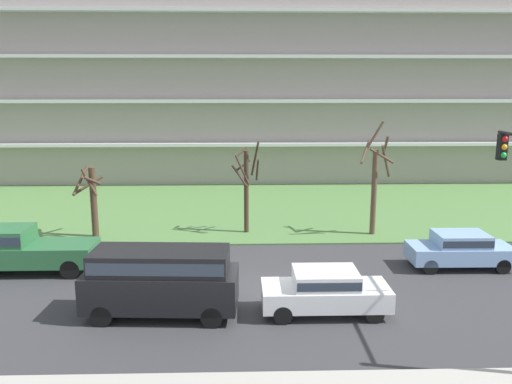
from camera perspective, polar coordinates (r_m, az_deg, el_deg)
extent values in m
plane|color=#38383A|center=(20.53, 0.76, -10.82)|extent=(160.00, 160.00, 0.00)
cube|color=#547F42|center=(33.88, -0.22, -1.73)|extent=(80.00, 16.00, 0.08)
cube|color=#9E938C|center=(47.26, -0.67, 12.13)|extent=(51.81, 12.55, 16.62)
cube|color=silver|center=(40.78, -0.49, 5.21)|extent=(49.74, 0.90, 0.24)
cube|color=silver|center=(40.55, -0.50, 9.88)|extent=(49.74, 0.90, 0.24)
cube|color=silver|center=(40.59, -0.51, 14.58)|extent=(49.74, 0.90, 0.24)
cube|color=silver|center=(40.90, -0.52, 19.23)|extent=(49.74, 0.90, 0.24)
cylinder|color=#4C3828|center=(28.25, -17.28, -1.15)|extent=(0.34, 0.34, 3.73)
cylinder|color=#4C3828|center=(28.40, -18.60, 1.21)|extent=(0.56, 1.47, 1.39)
cylinder|color=#4C3828|center=(28.77, -17.79, 0.74)|extent=(1.37, 0.94, 0.88)
cylinder|color=#4C3828|center=(27.64, -17.41, 1.18)|extent=(0.83, 0.38, 0.52)
cylinder|color=#4C3828|center=(27.72, -17.74, 0.99)|extent=(0.86, 0.31, 1.43)
cylinder|color=#423023|center=(27.72, -1.07, -0.06)|extent=(0.25, 0.25, 4.48)
cylinder|color=#423023|center=(27.54, 0.14, 2.42)|extent=(0.17, 1.26, 1.33)
cylinder|color=#423023|center=(27.63, -1.61, 4.38)|extent=(0.65, 0.62, 0.50)
cylinder|color=#423023|center=(27.17, -1.81, 1.77)|extent=(0.89, 0.84, 1.06)
cylinder|color=#423023|center=(27.80, -1.39, 2.95)|extent=(0.77, 0.43, 0.56)
cylinder|color=#423023|center=(27.58, -0.11, 3.65)|extent=(0.47, 1.07, 1.94)
cylinder|color=#423023|center=(27.15, -1.49, 2.37)|extent=(0.84, 0.54, 1.56)
cylinder|color=brown|center=(28.03, 12.74, -0.11)|extent=(0.29, 0.29, 4.59)
cylinder|color=brown|center=(27.86, 11.84, 4.31)|extent=(0.76, 1.08, 1.15)
cylinder|color=brown|center=(27.13, 13.57, 3.86)|extent=(1.36, 0.45, 0.85)
cylinder|color=brown|center=(27.73, 13.98, 5.00)|extent=(0.21, 1.09, 1.13)
cylinder|color=brown|center=(28.05, 12.73, 5.85)|extent=(1.06, 0.17, 1.69)
cylinder|color=brown|center=(27.54, 13.98, 3.28)|extent=(0.83, 1.07, 1.77)
cube|color=black|center=(18.50, -10.28, -10.31)|extent=(5.30, 2.28, 1.25)
cube|color=black|center=(18.15, -10.40, -7.37)|extent=(4.69, 2.09, 0.75)
cube|color=#2D3847|center=(18.15, -10.40, -7.37)|extent=(4.60, 2.13, 0.41)
cylinder|color=black|center=(19.28, -4.26, -11.23)|extent=(0.73, 0.26, 0.72)
cylinder|color=black|center=(17.66, -4.85, -13.46)|extent=(0.73, 0.26, 0.72)
cylinder|color=black|center=(19.96, -14.91, -10.78)|extent=(0.73, 0.26, 0.72)
cylinder|color=black|center=(18.41, -16.48, -12.84)|extent=(0.73, 0.26, 0.72)
cube|color=#8CB2E0|center=(24.54, 21.34, -6.20)|extent=(4.42, 1.85, 0.70)
cube|color=#8CB2E0|center=(24.36, 21.45, -4.80)|extent=(2.22, 1.68, 0.55)
cube|color=#2D3847|center=(24.36, 21.45, -4.80)|extent=(2.17, 1.72, 0.30)
cylinder|color=black|center=(23.40, 18.48, -7.75)|extent=(0.64, 0.23, 0.64)
cylinder|color=black|center=(24.82, 17.28, -6.57)|extent=(0.64, 0.23, 0.64)
cylinder|color=black|center=(24.59, 25.32, -7.35)|extent=(0.64, 0.23, 0.64)
cylinder|color=black|center=(25.94, 23.80, -6.26)|extent=(0.64, 0.23, 0.64)
cube|color=#2D6B3D|center=(24.29, -23.32, -6.15)|extent=(5.41, 2.01, 0.85)
cube|color=#2D6B3D|center=(24.42, -25.43, -4.34)|extent=(1.80, 1.84, 0.70)
cube|color=#2D3847|center=(24.42, -25.43, -4.34)|extent=(1.77, 1.88, 0.38)
cylinder|color=black|center=(22.99, -19.61, -7.97)|extent=(0.80, 0.22, 0.80)
cylinder|color=black|center=(24.60, -18.36, -6.61)|extent=(0.80, 0.22, 0.80)
cube|color=white|center=(18.64, 7.56, -11.09)|extent=(4.40, 1.81, 0.70)
cube|color=white|center=(18.41, 7.61, -9.30)|extent=(2.20, 1.66, 0.55)
cube|color=#2D3847|center=(18.41, 7.61, -9.30)|extent=(2.16, 1.70, 0.30)
cylinder|color=black|center=(19.78, 11.65, -10.96)|extent=(0.64, 0.22, 0.64)
cylinder|color=black|center=(18.38, 12.80, -12.82)|extent=(0.64, 0.22, 0.64)
cylinder|color=black|center=(19.32, 2.55, -11.29)|extent=(0.64, 0.22, 0.64)
cylinder|color=black|center=(17.88, 2.93, -13.25)|extent=(0.64, 0.22, 0.64)
cube|color=black|center=(20.06, 25.27, 4.45)|extent=(0.28, 0.28, 0.90)
sphere|color=red|center=(19.89, 25.54, 5.25)|extent=(0.20, 0.20, 0.20)
sphere|color=#F2A519|center=(19.92, 25.47, 4.45)|extent=(0.20, 0.20, 0.20)
sphere|color=green|center=(19.95, 25.40, 3.65)|extent=(0.20, 0.20, 0.20)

